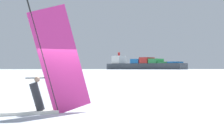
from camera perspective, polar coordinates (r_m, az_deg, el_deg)
ground_plane at (r=16.83m, az=-4.97°, el=-6.66°), size 4000.00×4000.00×0.00m
windsurfer at (r=16.67m, az=-8.67°, el=-2.16°), size 3.02×2.65×4.64m
cargo_ship at (r=734.51m, az=4.27°, el=-0.22°), size 147.07×86.05×30.48m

